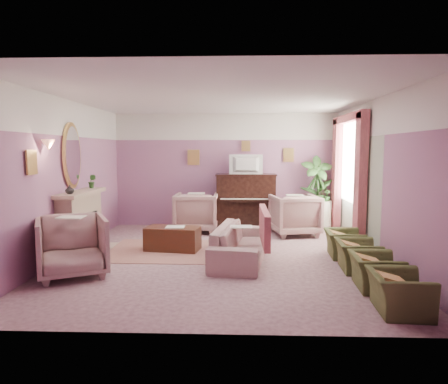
{
  "coord_description": "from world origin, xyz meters",
  "views": [
    {
      "loc": [
        0.33,
        -6.95,
        1.9
      ],
      "look_at": [
        0.05,
        0.4,
        1.13
      ],
      "focal_mm": 32.0,
      "sensor_mm": 36.0,
      "label": 1
    }
  ],
  "objects_px": {
    "piano": "(246,202)",
    "television": "(246,163)",
    "olive_chair_a": "(399,286)",
    "olive_chair_d": "(344,239)",
    "olive_chair_c": "(358,251)",
    "sofa": "(241,236)",
    "floral_armchair_right": "(295,213)",
    "floral_armchair_left": "(196,210)",
    "side_table": "(320,215)",
    "coffee_table": "(173,239)",
    "floral_armchair_front": "(72,243)",
    "olive_chair_b": "(375,266)"
  },
  "relations": [
    {
      "from": "piano",
      "to": "television",
      "type": "height_order",
      "value": "television"
    },
    {
      "from": "olive_chair_a",
      "to": "olive_chair_d",
      "type": "bearing_deg",
      "value": 90.0
    },
    {
      "from": "olive_chair_a",
      "to": "piano",
      "type": "bearing_deg",
      "value": 108.74
    },
    {
      "from": "television",
      "to": "olive_chair_c",
      "type": "bearing_deg",
      "value": -62.95
    },
    {
      "from": "sofa",
      "to": "floral_armchair_right",
      "type": "bearing_deg",
      "value": 60.17
    },
    {
      "from": "floral_armchair_left",
      "to": "floral_armchair_right",
      "type": "height_order",
      "value": "same"
    },
    {
      "from": "olive_chair_c",
      "to": "side_table",
      "type": "bearing_deg",
      "value": 88.7
    },
    {
      "from": "coffee_table",
      "to": "floral_armchair_front",
      "type": "relative_size",
      "value": 0.99
    },
    {
      "from": "piano",
      "to": "sofa",
      "type": "height_order",
      "value": "piano"
    },
    {
      "from": "coffee_table",
      "to": "olive_chair_d",
      "type": "distance_m",
      "value": 3.15
    },
    {
      "from": "olive_chair_b",
      "to": "sofa",
      "type": "bearing_deg",
      "value": 143.4
    },
    {
      "from": "side_table",
      "to": "television",
      "type": "bearing_deg",
      "value": 177.58
    },
    {
      "from": "coffee_table",
      "to": "floral_armchair_front",
      "type": "distance_m",
      "value": 2.05
    },
    {
      "from": "floral_armchair_left",
      "to": "olive_chair_d",
      "type": "relative_size",
      "value": 1.38
    },
    {
      "from": "coffee_table",
      "to": "floral_armchair_front",
      "type": "bearing_deg",
      "value": -128.3
    },
    {
      "from": "side_table",
      "to": "floral_armchair_front",
      "type": "bearing_deg",
      "value": -140.29
    },
    {
      "from": "floral_armchair_right",
      "to": "side_table",
      "type": "distance_m",
      "value": 0.95
    },
    {
      "from": "floral_armchair_left",
      "to": "floral_armchair_front",
      "type": "height_order",
      "value": "same"
    },
    {
      "from": "television",
      "to": "olive_chair_d",
      "type": "relative_size",
      "value": 1.09
    },
    {
      "from": "television",
      "to": "floral_armchair_right",
      "type": "bearing_deg",
      "value": -32.65
    },
    {
      "from": "floral_armchair_right",
      "to": "television",
      "type": "bearing_deg",
      "value": 147.35
    },
    {
      "from": "television",
      "to": "floral_armchair_left",
      "type": "relative_size",
      "value": 0.79
    },
    {
      "from": "olive_chair_a",
      "to": "olive_chair_b",
      "type": "relative_size",
      "value": 1.0
    },
    {
      "from": "olive_chair_a",
      "to": "olive_chair_d",
      "type": "relative_size",
      "value": 1.0
    },
    {
      "from": "olive_chair_a",
      "to": "side_table",
      "type": "xyz_separation_m",
      "value": [
        0.07,
        4.91,
        0.03
      ]
    },
    {
      "from": "coffee_table",
      "to": "piano",
      "type": "bearing_deg",
      "value": 57.57
    },
    {
      "from": "coffee_table",
      "to": "olive_chair_b",
      "type": "bearing_deg",
      "value": -32.3
    },
    {
      "from": "sofa",
      "to": "floral_armchair_front",
      "type": "height_order",
      "value": "floral_armchair_front"
    },
    {
      "from": "television",
      "to": "side_table",
      "type": "height_order",
      "value": "television"
    },
    {
      "from": "sofa",
      "to": "side_table",
      "type": "bearing_deg",
      "value": 55.0
    },
    {
      "from": "side_table",
      "to": "floral_armchair_left",
      "type": "bearing_deg",
      "value": -173.73
    },
    {
      "from": "sofa",
      "to": "olive_chair_d",
      "type": "height_order",
      "value": "sofa"
    },
    {
      "from": "floral_armchair_right",
      "to": "olive_chair_a",
      "type": "height_order",
      "value": "floral_armchair_right"
    },
    {
      "from": "piano",
      "to": "television",
      "type": "xyz_separation_m",
      "value": [
        0.0,
        -0.05,
        0.95
      ]
    },
    {
      "from": "coffee_table",
      "to": "olive_chair_b",
      "type": "distance_m",
      "value": 3.7
    },
    {
      "from": "olive_chair_c",
      "to": "olive_chair_d",
      "type": "bearing_deg",
      "value": 90.0
    },
    {
      "from": "olive_chair_b",
      "to": "floral_armchair_left",
      "type": "bearing_deg",
      "value": 127.26
    },
    {
      "from": "television",
      "to": "coffee_table",
      "type": "bearing_deg",
      "value": -123.02
    },
    {
      "from": "piano",
      "to": "floral_armchair_front",
      "type": "xyz_separation_m",
      "value": [
        -2.68,
        -3.83,
        -0.14
      ]
    },
    {
      "from": "floral_armchair_right",
      "to": "olive_chair_b",
      "type": "height_order",
      "value": "floral_armchair_right"
    },
    {
      "from": "piano",
      "to": "floral_armchair_front",
      "type": "distance_m",
      "value": 4.68
    },
    {
      "from": "piano",
      "to": "sofa",
      "type": "distance_m",
      "value": 2.86
    },
    {
      "from": "coffee_table",
      "to": "sofa",
      "type": "height_order",
      "value": "sofa"
    },
    {
      "from": "coffee_table",
      "to": "olive_chair_d",
      "type": "height_order",
      "value": "olive_chair_d"
    },
    {
      "from": "piano",
      "to": "olive_chair_b",
      "type": "relative_size",
      "value": 1.91
    },
    {
      "from": "television",
      "to": "coffee_table",
      "type": "xyz_separation_m",
      "value": [
        -1.42,
        -2.19,
        -1.38
      ]
    },
    {
      "from": "coffee_table",
      "to": "floral_armchair_left",
      "type": "xyz_separation_m",
      "value": [
        0.26,
        1.79,
        0.28
      ]
    },
    {
      "from": "piano",
      "to": "floral_armchair_right",
      "type": "height_order",
      "value": "piano"
    },
    {
      "from": "floral_armchair_left",
      "to": "floral_armchair_front",
      "type": "xyz_separation_m",
      "value": [
        -1.52,
        -3.38,
        0.0
      ]
    },
    {
      "from": "piano",
      "to": "olive_chair_b",
      "type": "height_order",
      "value": "piano"
    }
  ]
}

